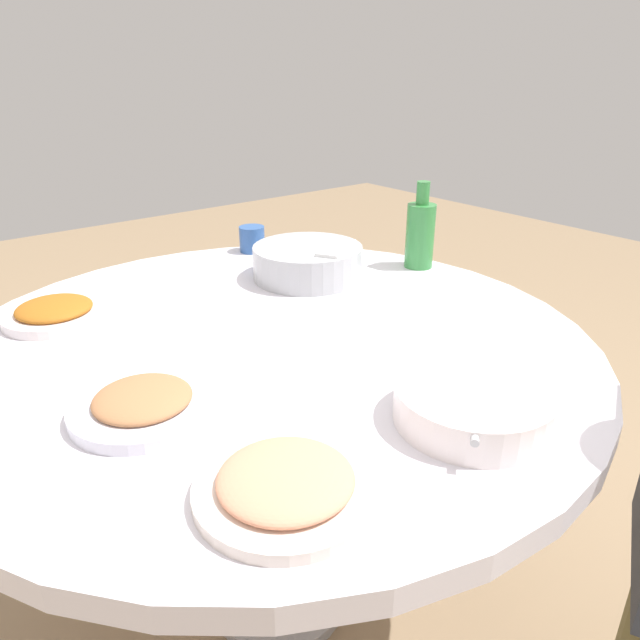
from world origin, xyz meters
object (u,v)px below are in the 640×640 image
object	(u,v)px
dish_shrimp	(286,484)
rice_bowl	(308,261)
dish_tofu_braise	(143,404)
tea_cup_far	(252,239)
dish_stirfry	(55,312)
round_dining_table	(272,376)
green_bottle	(420,233)
soup_bowl	(473,405)

from	to	relation	value
dish_shrimp	rice_bowl	bearing A→B (deg)	140.55
rice_bowl	dish_tofu_braise	distance (m)	0.68
rice_bowl	tea_cup_far	bearing A→B (deg)	177.29
rice_bowl	dish_stirfry	distance (m)	0.60
round_dining_table	tea_cup_far	bearing A→B (deg)	150.81
dish_stirfry	dish_shrimp	bearing A→B (deg)	4.66
round_dining_table	dish_shrimp	distance (m)	0.49
dish_tofu_braise	green_bottle	world-z (taller)	green_bottle
round_dining_table	dish_tofu_braise	distance (m)	0.35
dish_shrimp	dish_stirfry	bearing A→B (deg)	-175.34
rice_bowl	soup_bowl	distance (m)	0.71
dish_shrimp	green_bottle	xyz separation A→B (m)	(-0.53, 0.82, 0.08)
soup_bowl	dish_shrimp	bearing A→B (deg)	-97.03
rice_bowl	green_bottle	size ratio (longest dim) A/B	1.22
dish_tofu_braise	dish_shrimp	xyz separation A→B (m)	(0.30, 0.06, 0.00)
rice_bowl	green_bottle	world-z (taller)	green_bottle
rice_bowl	dish_tofu_braise	world-z (taller)	rice_bowl
dish_shrimp	soup_bowl	bearing A→B (deg)	82.97
rice_bowl	dish_tofu_braise	bearing A→B (deg)	-59.76
dish_tofu_braise	soup_bowl	bearing A→B (deg)	48.94
rice_bowl	dish_tofu_braise	xyz separation A→B (m)	(0.34, -0.59, -0.03)
round_dining_table	dish_stirfry	world-z (taller)	dish_stirfry
dish_tofu_braise	tea_cup_far	size ratio (longest dim) A/B	3.11
soup_bowl	dish_shrimp	size ratio (longest dim) A/B	1.01
round_dining_table	rice_bowl	distance (m)	0.39
soup_bowl	tea_cup_far	distance (m)	0.99
dish_shrimp	green_bottle	size ratio (longest dim) A/B	1.04
soup_bowl	tea_cup_far	xyz separation A→B (m)	(-0.97, 0.22, 0.01)
green_bottle	tea_cup_far	world-z (taller)	green_bottle
dish_tofu_braise	green_bottle	size ratio (longest dim) A/B	1.00
round_dining_table	tea_cup_far	distance (m)	0.61
rice_bowl	green_bottle	distance (m)	0.31
dish_shrimp	green_bottle	distance (m)	0.97
round_dining_table	dish_shrimp	bearing A→B (deg)	-31.66
rice_bowl	green_bottle	bearing A→B (deg)	68.45
soup_bowl	dish_tofu_braise	distance (m)	0.51
rice_bowl	green_bottle	xyz separation A→B (m)	(0.11, 0.29, 0.05)
soup_bowl	dish_shrimp	distance (m)	0.33
dish_tofu_braise	dish_stirfry	bearing A→B (deg)	179.88
soup_bowl	dish_tofu_braise	size ratio (longest dim) A/B	1.05
dish_tofu_braise	dish_stirfry	size ratio (longest dim) A/B	1.08
dish_stirfry	tea_cup_far	xyz separation A→B (m)	(-0.16, 0.60, 0.02)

